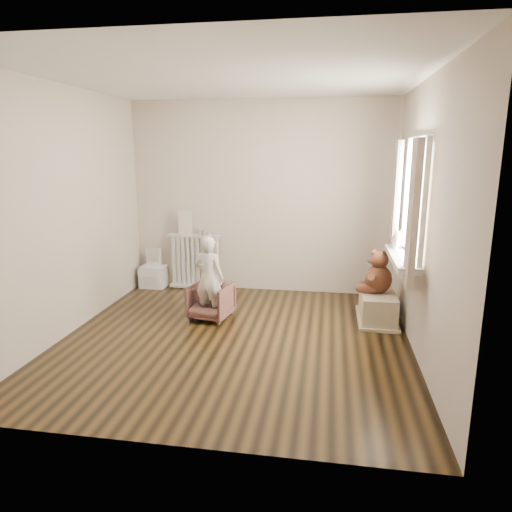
% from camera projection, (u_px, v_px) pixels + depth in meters
% --- Properties ---
extents(floor, '(3.60, 3.60, 0.01)m').
position_uv_depth(floor, '(235.00, 339.00, 4.78)').
color(floor, black).
rests_on(floor, ground).
extents(ceiling, '(3.60, 3.60, 0.01)m').
position_uv_depth(ceiling, '(232.00, 76.00, 4.19)').
color(ceiling, white).
rests_on(ceiling, ground).
extents(back_wall, '(3.60, 0.02, 2.60)m').
position_uv_depth(back_wall, '(261.00, 198.00, 6.22)').
color(back_wall, beige).
rests_on(back_wall, ground).
extents(front_wall, '(3.60, 0.02, 2.60)m').
position_uv_depth(front_wall, '(171.00, 258.00, 2.76)').
color(front_wall, beige).
rests_on(front_wall, ground).
extents(left_wall, '(0.02, 3.60, 2.60)m').
position_uv_depth(left_wall, '(66.00, 212.00, 4.77)').
color(left_wall, beige).
rests_on(left_wall, ground).
extents(right_wall, '(0.02, 3.60, 2.60)m').
position_uv_depth(right_wall, '(424.00, 221.00, 4.21)').
color(right_wall, beige).
rests_on(right_wall, ground).
extents(window, '(0.03, 0.90, 1.10)m').
position_uv_depth(window, '(415.00, 201.00, 4.47)').
color(window, white).
rests_on(window, right_wall).
extents(window_sill, '(0.22, 1.10, 0.06)m').
position_uv_depth(window_sill, '(402.00, 258.00, 4.61)').
color(window_sill, silver).
rests_on(window_sill, right_wall).
extents(curtain_left, '(0.06, 0.26, 1.30)m').
position_uv_depth(curtain_left, '(413.00, 215.00, 3.95)').
color(curtain_left, '#B9A590').
rests_on(curtain_left, right_wall).
extents(curtain_right, '(0.06, 0.26, 1.30)m').
position_uv_depth(curtain_right, '(396.00, 201.00, 5.04)').
color(curtain_right, '#B9A590').
rests_on(curtain_right, right_wall).
extents(radiator, '(0.74, 0.14, 0.78)m').
position_uv_depth(radiator, '(195.00, 262.00, 6.46)').
color(radiator, silver).
rests_on(radiator, floor).
extents(paper_doll, '(0.20, 0.02, 0.33)m').
position_uv_depth(paper_doll, '(185.00, 223.00, 6.35)').
color(paper_doll, beige).
rests_on(paper_doll, radiator).
extents(tin_a, '(0.11, 0.11, 0.07)m').
position_uv_depth(tin_a, '(204.00, 233.00, 6.34)').
color(tin_a, '#A59E8C').
rests_on(tin_a, radiator).
extents(tin_b, '(0.08, 0.08, 0.05)m').
position_uv_depth(tin_b, '(208.00, 233.00, 6.33)').
color(tin_b, '#A59E8C').
rests_on(tin_b, radiator).
extents(toy_vanity, '(0.36, 0.26, 0.56)m').
position_uv_depth(toy_vanity, '(153.00, 268.00, 6.55)').
color(toy_vanity, silver).
rests_on(toy_vanity, floor).
extents(armchair, '(0.53, 0.54, 0.42)m').
position_uv_depth(armchair, '(211.00, 301.00, 5.34)').
color(armchair, brown).
rests_on(armchair, floor).
extents(child, '(0.40, 0.30, 0.97)m').
position_uv_depth(child, '(209.00, 278.00, 5.22)').
color(child, white).
rests_on(child, armchair).
extents(toy_bench, '(0.38, 0.72, 0.34)m').
position_uv_depth(toy_bench, '(378.00, 304.00, 5.28)').
color(toy_bench, '#C7B792').
rests_on(toy_bench, floor).
extents(teddy_bear, '(0.46, 0.40, 0.49)m').
position_uv_depth(teddy_bear, '(379.00, 264.00, 5.17)').
color(teddy_bear, '#3E1F12').
rests_on(teddy_bear, toy_bench).
extents(plush_cat, '(0.17, 0.26, 0.20)m').
position_uv_depth(plush_cat, '(397.00, 239.00, 4.92)').
color(plush_cat, gray).
rests_on(plush_cat, window_sill).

